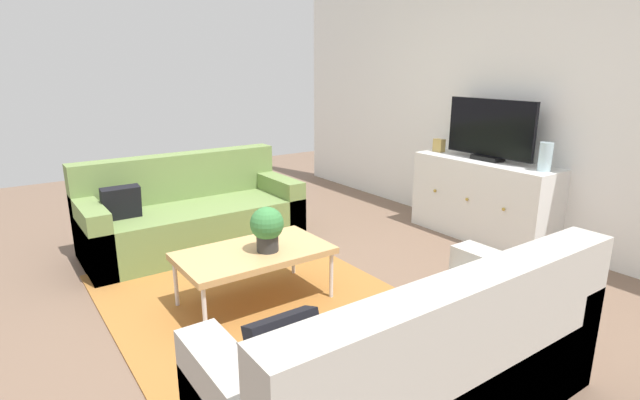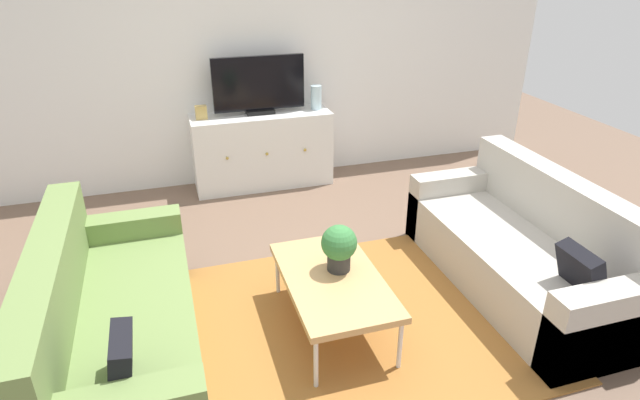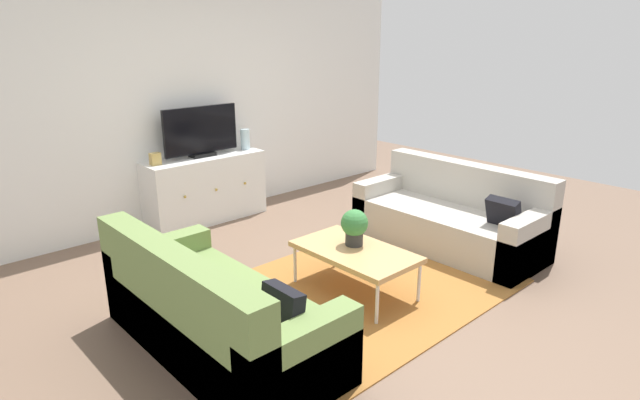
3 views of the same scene
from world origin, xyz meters
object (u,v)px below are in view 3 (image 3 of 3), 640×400
object	(u,v)px
flat_screen_tv	(201,132)
mantel_clock	(155,159)
couch_right_side	(453,219)
potted_plant	(354,226)
tv_console	(206,189)
glass_vase	(245,139)
couch_left_side	(210,317)
coffee_table	(355,253)

from	to	relation	value
flat_screen_tv	mantel_clock	xyz separation A→B (m)	(-0.58, -0.02, -0.21)
couch_right_side	mantel_clock	bearing A→B (deg)	130.72
couch_right_side	potted_plant	distance (m)	1.47
potted_plant	tv_console	xyz separation A→B (m)	(-0.02, 2.35, -0.19)
couch_right_side	glass_vase	xyz separation A→B (m)	(-0.89, 2.37, 0.61)
tv_console	glass_vase	size ratio (longest dim) A/B	5.77
couch_left_side	glass_vase	world-z (taller)	glass_vase
potted_plant	glass_vase	xyz separation A→B (m)	(0.56, 2.35, 0.32)
couch_left_side	flat_screen_tv	size ratio (longest dim) A/B	2.10
coffee_table	glass_vase	world-z (taller)	glass_vase
potted_plant	glass_vase	distance (m)	2.44
couch_right_side	couch_left_side	bearing A→B (deg)	180.00
couch_left_side	flat_screen_tv	xyz separation A→B (m)	(1.41, 2.39, 0.77)
tv_console	potted_plant	bearing A→B (deg)	-89.49
couch_left_side	glass_vase	bearing A→B (deg)	50.09
couch_right_side	potted_plant	world-z (taller)	couch_right_side
couch_right_side	glass_vase	bearing A→B (deg)	110.49
mantel_clock	potted_plant	bearing A→B (deg)	-75.70
tv_console	glass_vase	distance (m)	0.77
coffee_table	glass_vase	bearing A→B (deg)	75.66
couch_left_side	couch_right_side	distance (m)	2.87
couch_right_side	coffee_table	xyz separation A→B (m)	(-1.51, -0.05, 0.09)
glass_vase	coffee_table	bearing A→B (deg)	-104.34
glass_vase	mantel_clock	xyz separation A→B (m)	(-1.16, 0.00, -0.06)
glass_vase	potted_plant	bearing A→B (deg)	-103.33
coffee_table	tv_console	distance (m)	2.43
potted_plant	tv_console	bearing A→B (deg)	90.51
potted_plant	mantel_clock	xyz separation A→B (m)	(-0.60, 2.35, 0.26)
coffee_table	mantel_clock	size ratio (longest dim) A/B	7.93
flat_screen_tv	glass_vase	bearing A→B (deg)	-1.98
potted_plant	flat_screen_tv	xyz separation A→B (m)	(-0.02, 2.37, 0.47)
couch_left_side	glass_vase	xyz separation A→B (m)	(1.99, 2.37, 0.61)
tv_console	mantel_clock	bearing A→B (deg)	180.00
tv_console	glass_vase	bearing A→B (deg)	0.00
tv_console	flat_screen_tv	world-z (taller)	flat_screen_tv
tv_console	flat_screen_tv	xyz separation A→B (m)	(-0.00, 0.02, 0.66)
couch_right_side	mantel_clock	size ratio (longest dim) A/B	14.59
couch_left_side	mantel_clock	world-z (taller)	mantel_clock
tv_console	mantel_clock	size ratio (longest dim) A/B	10.74
potted_plant	glass_vase	size ratio (longest dim) A/B	1.29
tv_console	flat_screen_tv	size ratio (longest dim) A/B	1.55
couch_left_side	coffee_table	distance (m)	1.37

